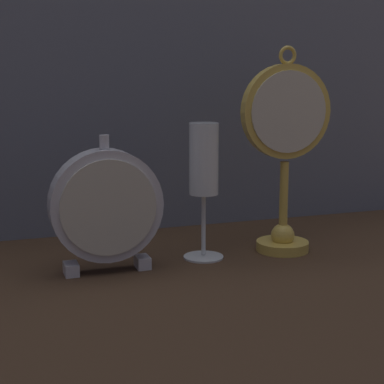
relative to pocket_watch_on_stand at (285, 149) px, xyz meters
The scene contains 5 objects.
ground_plane 0.26m from the pocket_watch_on_stand, 147.13° to the right, with size 4.00×4.00×0.00m, color #422D1E.
fabric_backdrop_drape 0.34m from the pocket_watch_on_stand, 127.58° to the left, with size 1.42×0.01×0.72m, color slate.
pocket_watch_on_stand is the anchor object (origin of this frame).
mantel_clock_silver 0.30m from the pocket_watch_on_stand, behind, with size 0.16×0.04×0.20m.
champagne_flute 0.14m from the pocket_watch_on_stand, behind, with size 0.06×0.06×0.21m.
Camera 1 is at (-0.30, -0.81, 0.29)m, focal length 60.00 mm.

